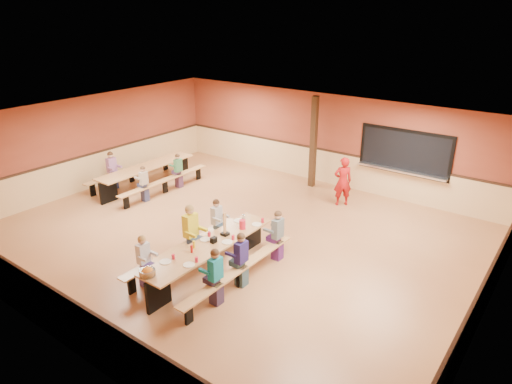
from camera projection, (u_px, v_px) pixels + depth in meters
The scene contains 23 objects.
ground at pixel (233, 236), 11.93m from camera, with size 12.00×12.00×0.00m, color #945C38.
room_envelope at pixel (233, 212), 11.67m from camera, with size 12.04×10.04×3.02m.
kitchen_pass_through at pixel (404, 154), 13.63m from camera, with size 2.78×0.28×1.38m.
structural_post at pixel (313, 142), 14.75m from camera, with size 0.18×0.18×3.00m, color black.
cafeteria_table_main at pixel (210, 253), 10.07m from camera, with size 1.91×3.70×0.74m.
cafeteria_table_second at pixel (147, 172), 15.00m from camera, with size 1.91×3.70×0.74m.
seated_child_white_left at pixel (144, 261), 9.63m from camera, with size 0.35×0.29×1.18m, color silver, non-canonical shape.
seated_adult_yellow at pixel (191, 232), 10.65m from camera, with size 0.44×0.36×1.36m, color yellow, non-canonical shape.
seated_child_grey_left at pixel (217, 222), 11.36m from camera, with size 0.36×0.29×1.19m, color #BCBCBC, non-canonical shape.
seated_child_teal_right at pixel (216, 277), 9.02m from camera, with size 0.37×0.31×1.22m, color #137789, non-canonical shape.
seated_child_navy_right at pixel (241, 260), 9.63m from camera, with size 0.38×0.31×1.23m, color #211850, non-canonical shape.
seated_child_char_right at pixel (278, 236), 10.65m from camera, with size 0.38×0.31×1.23m, color #555D60, non-canonical shape.
seated_child_purple_sec at pixel (112, 171), 14.86m from camera, with size 0.38×0.31×1.24m, color #925B8A, non-canonical shape.
seated_child_green_sec at pixel (178, 171), 14.99m from camera, with size 0.33×0.27×1.14m, color #3C7A4E, non-canonical shape.
seated_child_tan_sec at pixel (144, 184), 13.91m from camera, with size 0.32×0.26×1.11m, color tan, non-canonical shape.
standing_woman at pixel (343, 181), 13.57m from camera, with size 0.55×0.36×1.50m, color #A21212.
punch_pitcher at pixel (242, 224), 10.66m from camera, with size 0.16×0.16×0.22m, color red.
chip_bowl at pixel (147, 272), 8.82m from camera, with size 0.32×0.32×0.15m, color orange, non-canonical shape.
napkin_dispenser at pixel (214, 240), 10.05m from camera, with size 0.10×0.14×0.13m, color black.
condiment_mustard at pixel (194, 245), 9.81m from camera, with size 0.06×0.06×0.17m, color yellow.
condiment_ketchup at pixel (192, 249), 9.64m from camera, with size 0.06×0.06×0.17m, color #B2140F.
table_paddle at pixel (225, 230), 10.36m from camera, with size 0.16×0.16×0.56m.
place_settings at pixel (210, 242), 9.97m from camera, with size 0.65×3.30×0.11m, color beige, non-canonical shape.
Camera 1 is at (6.81, -8.17, 5.57)m, focal length 32.00 mm.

